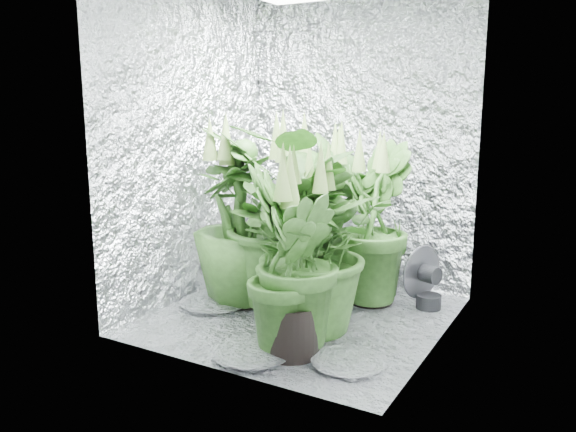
# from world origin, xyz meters

# --- Properties ---
(ground) EXTENTS (1.60, 1.60, 0.00)m
(ground) POSITION_xyz_m (0.00, 0.00, 0.00)
(ground) COLOR white
(ground) RESTS_ON ground
(walls) EXTENTS (1.62, 1.62, 2.00)m
(walls) POSITION_xyz_m (0.00, 0.00, 1.00)
(walls) COLOR white
(walls) RESTS_ON ground
(plant_a) EXTENTS (1.10, 1.10, 1.18)m
(plant_a) POSITION_xyz_m (-0.14, 0.10, 0.56)
(plant_a) COLOR black
(plant_a) RESTS_ON ground
(plant_b) EXTENTS (0.68, 0.68, 1.11)m
(plant_b) POSITION_xyz_m (-0.05, 0.54, 0.52)
(plant_b) COLOR black
(plant_b) RESTS_ON ground
(plant_c) EXTENTS (0.71, 0.71, 1.08)m
(plant_c) POSITION_xyz_m (0.27, 0.43, 0.50)
(plant_c) COLOR black
(plant_c) RESTS_ON ground
(plant_d) EXTENTS (0.84, 0.84, 1.17)m
(plant_d) POSITION_xyz_m (-0.43, 0.03, 0.54)
(plant_d) COLOR black
(plant_d) RESTS_ON ground
(plant_e) EXTENTS (0.98, 0.98, 1.03)m
(plant_e) POSITION_xyz_m (0.14, -0.23, 0.49)
(plant_e) COLOR black
(plant_e) RESTS_ON ground
(plant_f) EXTENTS (0.65, 0.65, 1.02)m
(plant_f) POSITION_xyz_m (0.08, -0.00, 0.47)
(plant_f) COLOR black
(plant_f) RESTS_ON ground
(plant_g) EXTENTS (0.59, 0.59, 1.03)m
(plant_g) POSITION_xyz_m (0.20, -0.47, 0.46)
(plant_g) COLOR black
(plant_g) RESTS_ON ground
(circulation_fan) EXTENTS (0.21, 0.31, 0.38)m
(circulation_fan) POSITION_xyz_m (0.59, 0.51, 0.16)
(circulation_fan) COLOR black
(circulation_fan) RESTS_ON ground
(plant_label) EXTENTS (0.05, 0.05, 0.08)m
(plant_label) POSITION_xyz_m (0.26, -0.51, 0.30)
(plant_label) COLOR white
(plant_label) RESTS_ON plant_g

